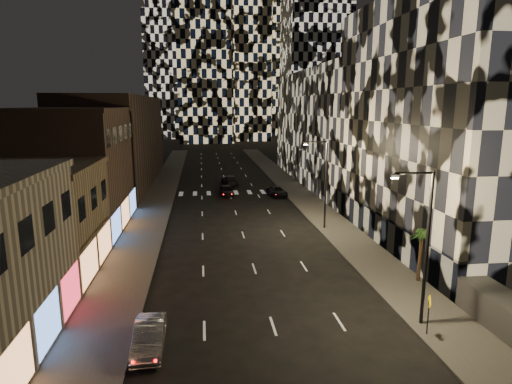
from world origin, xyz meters
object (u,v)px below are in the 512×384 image
object	(u,v)px
car_dark_oncoming	(230,180)
car_silver_parked	(149,337)
car_dark_midlane	(227,191)
palm_tree	(421,239)
streetlight_far	(324,178)
ped_sign	(429,308)
streetlight_near	(424,238)
car_dark_rightlane	(277,191)

from	to	relation	value
car_dark_oncoming	car_silver_parked	bearing A→B (deg)	73.46
car_dark_midlane	palm_tree	size ratio (longest dim) A/B	1.15
streetlight_far	car_dark_oncoming	world-z (taller)	streetlight_far
ped_sign	car_dark_midlane	bearing A→B (deg)	123.80
car_silver_parked	ped_sign	world-z (taller)	ped_sign
streetlight_far	palm_tree	world-z (taller)	streetlight_far
streetlight_near	car_dark_oncoming	xyz separation A→B (m)	(-7.85, 46.33, -4.60)
streetlight_far	car_silver_parked	distance (m)	25.98
streetlight_far	ped_sign	bearing A→B (deg)	-90.15
streetlight_near	car_dark_rightlane	distance (m)	37.09
streetlight_near	streetlight_far	bearing A→B (deg)	90.00
car_silver_parked	car_dark_oncoming	world-z (taller)	car_dark_oncoming
car_silver_parked	car_dark_midlane	xyz separation A→B (m)	(6.38, 38.36, 0.04)
streetlight_near	car_dark_midlane	xyz separation A→B (m)	(-8.85, 37.82, -4.60)
car_silver_parked	ped_sign	distance (m)	15.22
streetlight_far	car_silver_parked	world-z (taller)	streetlight_far
car_silver_parked	ped_sign	size ratio (longest dim) A/B	1.87
car_dark_oncoming	car_dark_rightlane	bearing A→B (deg)	114.69
car_dark_rightlane	palm_tree	distance (m)	31.42
car_dark_rightlane	palm_tree	world-z (taller)	palm_tree
car_dark_oncoming	palm_tree	xyz separation A→B (m)	(11.00, -40.49, 2.58)
car_silver_parked	car_dark_oncoming	bearing A→B (deg)	80.18
streetlight_far	car_dark_rightlane	bearing A→B (deg)	96.14
car_dark_oncoming	car_dark_rightlane	xyz separation A→B (m)	(6.05, -9.58, -0.10)
streetlight_far	car_silver_parked	xyz separation A→B (m)	(-15.23, -20.53, -4.64)
streetlight_far	car_silver_parked	bearing A→B (deg)	-126.57
car_dark_rightlane	palm_tree	size ratio (longest dim) A/B	1.23
car_silver_parked	car_dark_oncoming	size ratio (longest dim) A/B	0.83
streetlight_near	car_silver_parked	world-z (taller)	streetlight_near
streetlight_far	car_dark_midlane	size ratio (longest dim) A/B	2.03
car_dark_oncoming	ped_sign	world-z (taller)	ped_sign
streetlight_near	palm_tree	bearing A→B (deg)	61.69
streetlight_near	palm_tree	distance (m)	6.93
car_silver_parked	car_dark_rightlane	size ratio (longest dim) A/B	0.92
streetlight_near	car_dark_rightlane	bearing A→B (deg)	92.81
streetlight_near	ped_sign	world-z (taller)	streetlight_near
car_dark_midlane	car_dark_rightlane	bearing A→B (deg)	-13.42
streetlight_far	car_dark_midlane	xyz separation A→B (m)	(-8.85, 17.82, -4.60)
streetlight_far	streetlight_near	bearing A→B (deg)	-90.00
car_dark_midlane	car_silver_parked	bearing A→B (deg)	-104.17
car_dark_oncoming	palm_tree	world-z (taller)	palm_tree
ped_sign	palm_tree	bearing A→B (deg)	86.72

